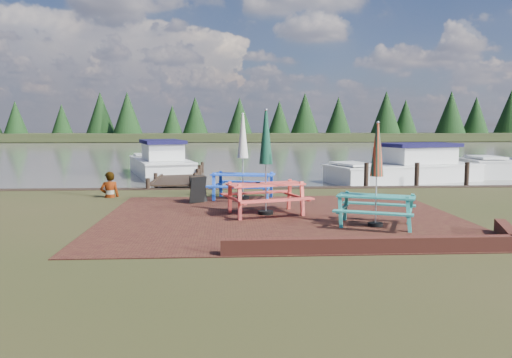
{
  "coord_description": "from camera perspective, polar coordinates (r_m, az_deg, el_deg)",
  "views": [
    {
      "loc": [
        -1.36,
        -11.42,
        2.35
      ],
      "look_at": [
        -0.65,
        1.0,
        1.0
      ],
      "focal_mm": 35.0,
      "sensor_mm": 36.0,
      "label": 1
    }
  ],
  "objects": [
    {
      "name": "ground",
      "position": [
        11.74,
        3.47,
        -5.36
      ],
      "size": [
        120.0,
        120.0,
        0.0
      ],
      "primitive_type": "plane",
      "color": "black",
      "rests_on": "ground"
    },
    {
      "name": "paving",
      "position": [
        12.71,
        2.94,
        -4.42
      ],
      "size": [
        9.0,
        7.5,
        0.02
      ],
      "primitive_type": "cube",
      "color": "#3A1712",
      "rests_on": "ground"
    },
    {
      "name": "brick_wall",
      "position": [
        9.91,
        17.68,
        -6.92
      ],
      "size": [
        6.21,
        1.79,
        0.3
      ],
      "color": "#4C1E16",
      "rests_on": "ground"
    },
    {
      "name": "water",
      "position": [
        48.5,
        -1.67,
        3.4
      ],
      "size": [
        120.0,
        60.0,
        0.02
      ],
      "primitive_type": "cube",
      "color": "#4C4941",
      "rests_on": "ground"
    },
    {
      "name": "far_treeline",
      "position": [
        77.44,
        -2.29,
        6.87
      ],
      "size": [
        120.0,
        10.0,
        8.1
      ],
      "color": "black",
      "rests_on": "ground"
    },
    {
      "name": "picnic_table_teal",
      "position": [
        11.81,
        13.57,
        -1.31
      ],
      "size": [
        2.19,
        2.09,
        2.41
      ],
      "rotation": [
        0.0,
        0.0,
        -0.4
      ],
      "color": "teal",
      "rests_on": "ground"
    },
    {
      "name": "picnic_table_red",
      "position": [
        13.0,
        1.13,
        0.05
      ],
      "size": [
        2.39,
        2.25,
        2.74
      ],
      "rotation": [
        0.0,
        0.0,
        0.29
      ],
      "color": "#D13D35",
      "rests_on": "ground"
    },
    {
      "name": "picnic_table_blue",
      "position": [
        15.7,
        -1.51,
        1.05
      ],
      "size": [
        2.32,
        2.16,
        2.7
      ],
      "rotation": [
        0.0,
        0.0,
        -0.26
      ],
      "color": "blue",
      "rests_on": "ground"
    },
    {
      "name": "chalkboard",
      "position": [
        15.09,
        -6.63,
        -1.18
      ],
      "size": [
        0.53,
        0.73,
        0.82
      ],
      "rotation": [
        0.0,
        0.0,
        0.59
      ],
      "color": "black",
      "rests_on": "ground"
    },
    {
      "name": "jetty",
      "position": [
        22.91,
        -8.61,
        0.52
      ],
      "size": [
        1.76,
        9.08,
        1.0
      ],
      "color": "black",
      "rests_on": "ground"
    },
    {
      "name": "boat_jetty",
      "position": [
        25.55,
        -10.86,
        1.69
      ],
      "size": [
        4.2,
        7.25,
        1.99
      ],
      "rotation": [
        0.0,
        0.0,
        0.29
      ],
      "color": "silver",
      "rests_on": "ground"
    },
    {
      "name": "boat_near",
      "position": [
        23.32,
        16.86,
        1.05
      ],
      "size": [
        7.4,
        4.37,
        1.89
      ],
      "rotation": [
        0.0,
        0.0,
        1.87
      ],
      "color": "silver",
      "rests_on": "ground"
    },
    {
      "name": "person",
      "position": [
        16.85,
        -16.44,
        0.78
      ],
      "size": [
        0.7,
        0.56,
        1.67
      ],
      "primitive_type": "imported",
      "rotation": [
        0.0,
        0.0,
        3.44
      ],
      "color": "gray",
      "rests_on": "ground"
    }
  ]
}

